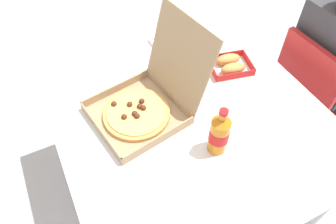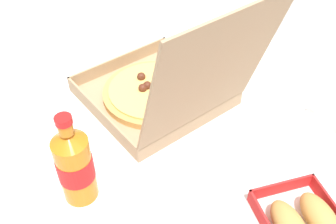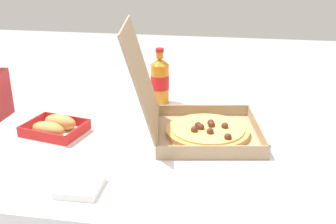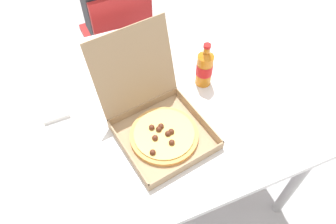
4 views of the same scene
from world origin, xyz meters
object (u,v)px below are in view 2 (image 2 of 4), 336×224
object	(u,v)px
pizza_box_open	(163,89)
paper_menu	(12,156)
cola_bottle	(75,165)
bread_side_box	(305,224)

from	to	relation	value
pizza_box_open	paper_menu	xyz separation A→B (m)	(0.40, -0.01, -0.05)
cola_bottle	pizza_box_open	bearing A→B (deg)	-149.16
paper_menu	cola_bottle	bearing A→B (deg)	128.01
paper_menu	pizza_box_open	bearing A→B (deg)	-174.52
bread_side_box	cola_bottle	bearing A→B (deg)	-39.84
pizza_box_open	bread_side_box	bearing A→B (deg)	97.80
pizza_box_open	bread_side_box	xyz separation A→B (m)	(-0.06, 0.47, -0.03)
bread_side_box	cola_bottle	world-z (taller)	cola_bottle
pizza_box_open	cola_bottle	xyz separation A→B (m)	(0.29, 0.17, 0.04)
pizza_box_open	cola_bottle	distance (m)	0.34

